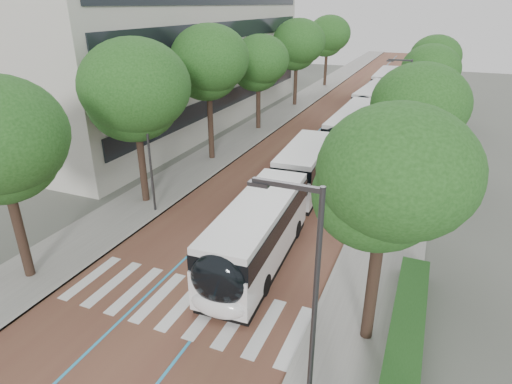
{
  "coord_description": "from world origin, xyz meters",
  "views": [
    {
      "loc": [
        8.74,
        -11.38,
        11.74
      ],
      "look_at": [
        0.57,
        8.12,
        2.4
      ],
      "focal_mm": 30.0,
      "sensor_mm": 36.0,
      "label": 1
    }
  ],
  "objects": [
    {
      "name": "office_building",
      "position": [
        -19.47,
        28.0,
        7.0
      ],
      "size": [
        18.11,
        40.0,
        14.0
      ],
      "color": "beige",
      "rests_on": "ground"
    },
    {
      "name": "ground",
      "position": [
        0.0,
        0.0,
        0.0
      ],
      "size": [
        160.0,
        160.0,
        0.0
      ],
      "primitive_type": "plane",
      "color": "#51544C",
      "rests_on": "ground"
    },
    {
      "name": "lead_bus",
      "position": [
        1.69,
        9.02,
        1.63
      ],
      "size": [
        3.43,
        18.5,
        3.2
      ],
      "rotation": [
        0.0,
        0.0,
        0.05
      ],
      "color": "black",
      "rests_on": "ground"
    },
    {
      "name": "streetlight_near",
      "position": [
        6.62,
        -3.0,
        4.82
      ],
      "size": [
        1.82,
        0.2,
        8.0
      ],
      "color": "#323235",
      "rests_on": "sidewalk_right"
    },
    {
      "name": "trees_left",
      "position": [
        -7.5,
        26.07,
        6.83
      ],
      "size": [
        6.36,
        60.91,
        9.89
      ],
      "color": "black",
      "rests_on": "ground"
    },
    {
      "name": "kerb_left",
      "position": [
        -5.6,
        40.0,
        0.06
      ],
      "size": [
        0.2,
        140.0,
        0.14
      ],
      "primitive_type": "cube",
      "color": "gray",
      "rests_on": "ground"
    },
    {
      "name": "road",
      "position": [
        0.0,
        40.0,
        0.01
      ],
      "size": [
        11.0,
        140.0,
        0.02
      ],
      "primitive_type": "cube",
      "color": "brown",
      "rests_on": "ground"
    },
    {
      "name": "zebra_crossing",
      "position": [
        0.2,
        1.0,
        0.03
      ],
      "size": [
        10.55,
        3.6,
        0.01
      ],
      "color": "silver",
      "rests_on": "ground"
    },
    {
      "name": "bus_queued_0",
      "position": [
        2.32,
        25.65,
        1.62
      ],
      "size": [
        2.76,
        12.44,
        3.2
      ],
      "rotation": [
        0.0,
        0.0,
        -0.02
      ],
      "color": "silver",
      "rests_on": "ground"
    },
    {
      "name": "hedge",
      "position": [
        9.1,
        0.0,
        0.52
      ],
      "size": [
        1.2,
        14.0,
        0.8
      ],
      "primitive_type": "cube",
      "color": "#1C4216",
      "rests_on": "sidewalk_right"
    },
    {
      "name": "bus_queued_2",
      "position": [
        1.97,
        51.29,
        1.62
      ],
      "size": [
        2.6,
        12.41,
        3.2
      ],
      "rotation": [
        0.0,
        0.0,
        0.01
      ],
      "color": "silver",
      "rests_on": "ground"
    },
    {
      "name": "lane_line_right",
      "position": [
        1.6,
        40.0,
        0.02
      ],
      "size": [
        0.12,
        126.0,
        0.01
      ],
      "primitive_type": "cube",
      "color": "#2A99D2",
      "rests_on": "road"
    },
    {
      "name": "trees_right",
      "position": [
        7.7,
        23.59,
        5.95
      ],
      "size": [
        5.72,
        47.4,
        8.51
      ],
      "color": "black",
      "rests_on": "ground"
    },
    {
      "name": "bus_queued_1",
      "position": [
        2.26,
        38.6,
        1.62
      ],
      "size": [
        3.2,
        12.52,
        3.2
      ],
      "rotation": [
        0.0,
        0.0,
        -0.06
      ],
      "color": "silver",
      "rests_on": "ground"
    },
    {
      "name": "lane_line_left",
      "position": [
        -1.6,
        40.0,
        0.02
      ],
      "size": [
        0.12,
        126.0,
        0.01
      ],
      "primitive_type": "cube",
      "color": "#2A99D2",
      "rests_on": "road"
    },
    {
      "name": "sidewalk_right",
      "position": [
        7.5,
        40.0,
        0.06
      ],
      "size": [
        4.0,
        140.0,
        0.12
      ],
      "primitive_type": "cube",
      "color": "gray",
      "rests_on": "ground"
    },
    {
      "name": "sidewalk_left",
      "position": [
        -7.5,
        40.0,
        0.06
      ],
      "size": [
        4.0,
        140.0,
        0.12
      ],
      "primitive_type": "cube",
      "color": "gray",
      "rests_on": "ground"
    },
    {
      "name": "lamp_post_left",
      "position": [
        -6.1,
        8.0,
        4.12
      ],
      "size": [
        0.14,
        0.14,
        8.0
      ],
      "primitive_type": "cylinder",
      "color": "#323235",
      "rests_on": "sidewalk_left"
    },
    {
      "name": "streetlight_far",
      "position": [
        6.62,
        22.0,
        4.82
      ],
      "size": [
        1.82,
        0.2,
        8.0
      ],
      "color": "#323235",
      "rests_on": "sidewalk_right"
    },
    {
      "name": "kerb_right",
      "position": [
        5.6,
        40.0,
        0.06
      ],
      "size": [
        0.2,
        140.0,
        0.14
      ],
      "primitive_type": "cube",
      "color": "gray",
      "rests_on": "ground"
    }
  ]
}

